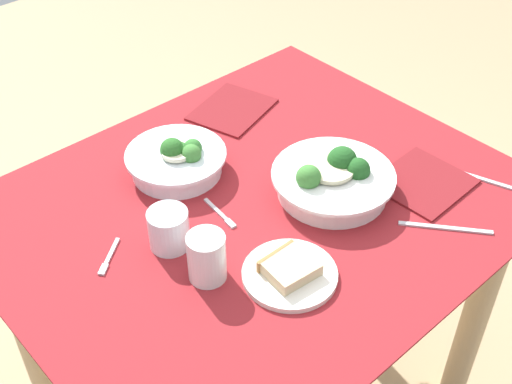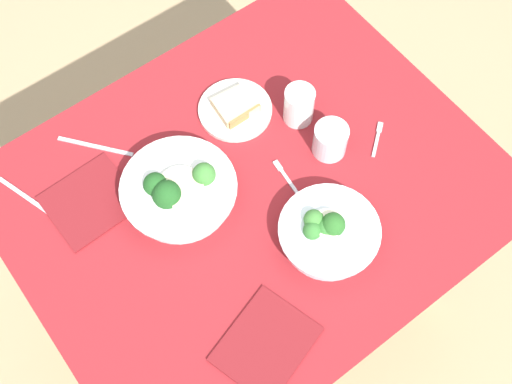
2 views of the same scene
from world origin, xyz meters
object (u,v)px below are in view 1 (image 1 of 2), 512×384
Objects in this scene: bread_side_plate at (289,272)px; water_glass_center at (169,229)px; fork_by_far_bowl at (109,258)px; table_knife_left at (485,180)px; napkin_folded_upper at (423,182)px; broccoli_bowl_near at (177,160)px; broccoli_bowl_far at (333,180)px; water_glass_side at (207,257)px; napkin_folded_lower at (232,109)px; table_knife_right at (445,228)px; fork_by_near_bowl at (221,214)px.

water_glass_center reaches higher than bread_side_plate.
fork_by_far_bowl and table_knife_left have the same top height.
water_glass_center is at bearing -22.76° from napkin_folded_upper.
broccoli_bowl_near is 1.24× the size of bread_side_plate.
bread_side_plate is (0.25, 0.12, -0.02)m from broccoli_bowl_far.
water_glass_center is at bearing -16.66° from broccoli_bowl_far.
water_glass_side is (0.36, 0.01, 0.02)m from broccoli_bowl_far.
broccoli_bowl_near is 0.33m from water_glass_side.
water_glass_side is 0.58m from napkin_folded_lower.
broccoli_bowl_near is 1.19× the size of napkin_folded_upper.
fork_by_far_bowl is 0.43× the size of napkin_folded_lower.
broccoli_bowl_near is at bearing -130.96° from water_glass_center.
napkin_folded_lower is at bearing -76.36° from napkin_folded_upper.
fork_by_far_bowl and table_knife_right have the same top height.
fork_by_far_bowl is at bearing -95.59° from fork_by_near_bowl.
napkin_folded_lower is (-0.53, -0.24, 0.00)m from fork_by_far_bowl.
bread_side_plate is at bearing 61.97° from table_knife_left.
broccoli_bowl_far is at bearing 126.05° from broccoli_bowl_near.
bread_side_plate reaches higher than napkin_folded_lower.
bread_side_plate reaches higher than table_knife_left.
bread_side_plate is 2.15× the size of fork_by_far_bowl.
water_glass_side is 0.91× the size of fork_by_near_bowl.
broccoli_bowl_far is at bearing 71.01° from fork_by_near_bowl.
table_knife_left is at bearing 144.28° from broccoli_bowl_far.
napkin_folded_lower is at bearing -156.86° from broccoli_bowl_near.
napkin_folded_upper is at bearing 105.98° from table_knife_right.
table_knife_left is at bearing 64.72° from fork_by_near_bowl.
water_glass_side is 0.18m from fork_by_near_bowl.
table_knife_left is (-0.29, 0.20, -0.03)m from broccoli_bowl_far.
broccoli_bowl_near is at bearing -46.54° from napkin_folded_upper.
water_glass_center is 0.97× the size of fork_by_far_bowl.
broccoli_bowl_near is at bearing -53.95° from broccoli_bowl_far.
bread_side_plate is 0.54m from table_knife_left.
table_knife_left is (-0.53, 0.09, -0.01)m from bread_side_plate.
table_knife_right is (-0.09, 0.24, -0.03)m from broccoli_bowl_far.
table_knife_right is at bearing 152.99° from water_glass_side.
napkin_folded_upper is (0.11, -0.09, 0.00)m from table_knife_left.
fork_by_far_bowl is 0.25m from fork_by_near_bowl.
broccoli_bowl_near is 0.56m from napkin_folded_upper.
table_knife_left and table_knife_right have the same top height.
table_knife_left is (-0.49, 0.49, -0.03)m from broccoli_bowl_near.
napkin_folded_upper is at bearing 66.94° from fork_by_near_bowl.
fork_by_far_bowl is at bearing -49.58° from bread_side_plate.
water_glass_center is 0.13m from fork_by_far_bowl.
fork_by_far_bowl is at bearing 46.12° from table_knife_left.
fork_by_far_bowl is (0.12, -0.05, -0.04)m from water_glass_center.
water_glass_side is at bearing 44.73° from napkin_folded_lower.
water_glass_side reaches higher than napkin_folded_upper.
napkin_folded_upper is (-0.54, 0.23, -0.04)m from water_glass_center.
water_glass_side reaches higher than napkin_folded_lower.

